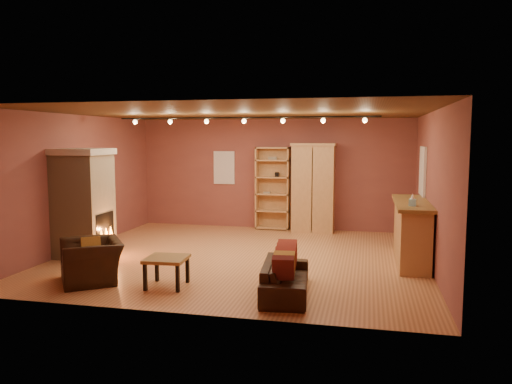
% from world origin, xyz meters
% --- Properties ---
extents(floor, '(7.00, 7.00, 0.00)m').
position_xyz_m(floor, '(0.00, 0.00, 0.00)').
color(floor, '#A9693C').
rests_on(floor, ground).
extents(ceiling, '(7.00, 7.00, 0.00)m').
position_xyz_m(ceiling, '(0.00, 0.00, 2.80)').
color(ceiling, '#563A1B').
rests_on(ceiling, back_wall).
extents(back_wall, '(7.00, 0.02, 2.80)m').
position_xyz_m(back_wall, '(0.00, 3.25, 1.40)').
color(back_wall, brown).
rests_on(back_wall, floor).
extents(left_wall, '(0.02, 6.50, 2.80)m').
position_xyz_m(left_wall, '(-3.50, 0.00, 1.40)').
color(left_wall, brown).
rests_on(left_wall, floor).
extents(right_wall, '(0.02, 6.50, 2.80)m').
position_xyz_m(right_wall, '(3.50, 0.00, 1.40)').
color(right_wall, brown).
rests_on(right_wall, floor).
extents(fireplace, '(1.01, 0.98, 2.12)m').
position_xyz_m(fireplace, '(-3.04, -0.60, 1.06)').
color(fireplace, tan).
rests_on(fireplace, floor).
extents(back_window, '(0.56, 0.04, 0.86)m').
position_xyz_m(back_window, '(-1.30, 3.23, 1.55)').
color(back_window, silver).
rests_on(back_window, back_wall).
extents(bookcase, '(0.86, 0.33, 2.10)m').
position_xyz_m(bookcase, '(0.02, 3.14, 1.07)').
color(bookcase, tan).
rests_on(bookcase, floor).
extents(armoire, '(1.08, 0.62, 2.20)m').
position_xyz_m(armoire, '(1.07, 2.97, 1.10)').
color(armoire, tan).
rests_on(armoire, floor).
extents(bar_counter, '(0.64, 2.39, 1.14)m').
position_xyz_m(bar_counter, '(3.20, 0.36, 0.58)').
color(bar_counter, tan).
rests_on(bar_counter, floor).
extents(tissue_box, '(0.12, 0.12, 0.21)m').
position_xyz_m(tissue_box, '(3.15, -0.29, 1.23)').
color(tissue_box, '#96D7F0').
rests_on(tissue_box, bar_counter).
extents(right_window, '(0.05, 0.90, 1.00)m').
position_xyz_m(right_window, '(3.47, 1.40, 1.65)').
color(right_window, silver).
rests_on(right_window, right_wall).
extents(loveseat, '(0.66, 1.71, 0.72)m').
position_xyz_m(loveseat, '(1.21, -2.11, 0.35)').
color(loveseat, black).
rests_on(loveseat, floor).
extents(armchair, '(1.16, 1.24, 0.91)m').
position_xyz_m(armchair, '(-1.97, -2.16, 0.46)').
color(armchair, black).
rests_on(armchair, floor).
extents(coffee_table, '(0.66, 0.66, 0.47)m').
position_xyz_m(coffee_table, '(-0.66, -2.16, 0.40)').
color(coffee_table, olive).
rests_on(coffee_table, floor).
extents(track_rail, '(5.20, 0.09, 0.13)m').
position_xyz_m(track_rail, '(0.00, 0.20, 2.68)').
color(track_rail, black).
rests_on(track_rail, ceiling).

